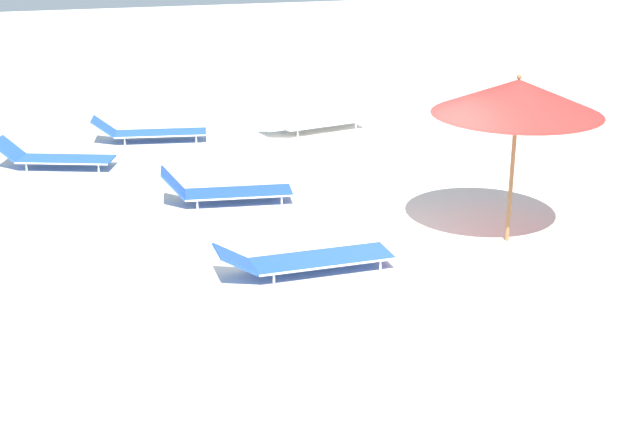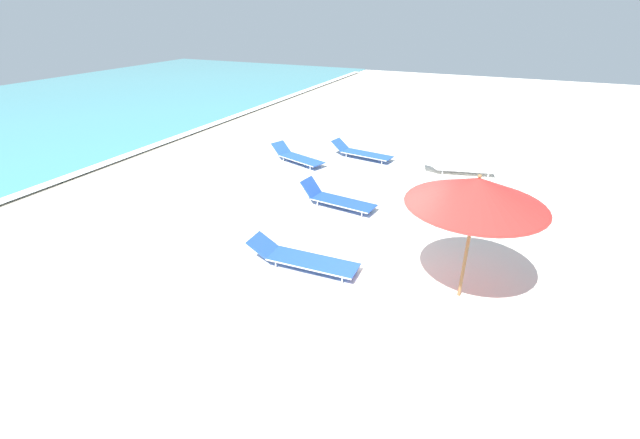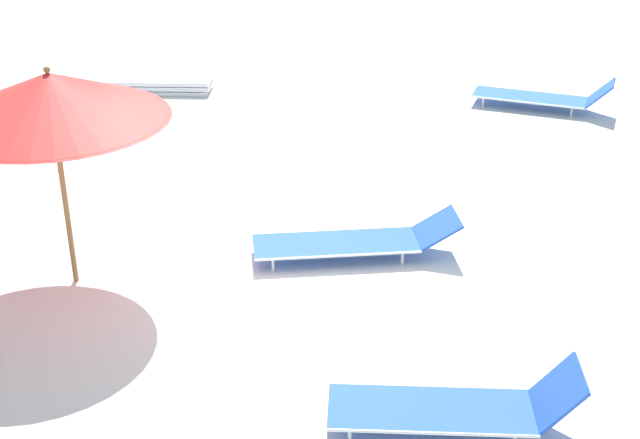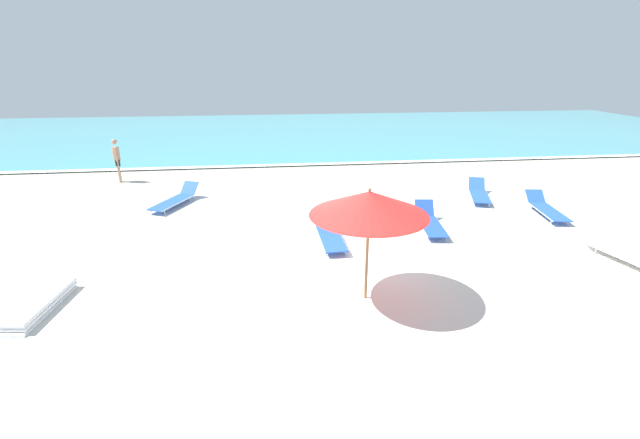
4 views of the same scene
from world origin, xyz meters
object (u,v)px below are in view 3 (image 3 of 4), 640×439
sun_lounger_near_water_left (543,96)px  sun_lounger_near_water_right (457,406)px  beach_umbrella (51,97)px  sun_lounger_beside_umbrella (356,240)px  lounger_stack (159,84)px

sun_lounger_near_water_left → sun_lounger_near_water_right: 8.56m
beach_umbrella → sun_lounger_beside_umbrella: beach_umbrella is taller
sun_lounger_beside_umbrella → sun_lounger_near_water_left: size_ratio=1.04×
lounger_stack → sun_lounger_near_water_right: (9.39, 3.28, 0.10)m
beach_umbrella → sun_lounger_near_water_right: 4.93m
beach_umbrella → sun_lounger_near_water_right: size_ratio=1.13×
sun_lounger_beside_umbrella → sun_lounger_near_water_right: bearing=7.7°
sun_lounger_near_water_right → sun_lounger_near_water_left: bearing=165.4°
sun_lounger_near_water_left → sun_lounger_near_water_right: bearing=2.6°
beach_umbrella → sun_lounger_beside_umbrella: 3.67m
beach_umbrella → lounger_stack: beach_umbrella is taller
beach_umbrella → lounger_stack: (-6.64, 0.34, -1.99)m
beach_umbrella → sun_lounger_near_water_left: beach_umbrella is taller
sun_lounger_beside_umbrella → sun_lounger_near_water_left: bearing=141.2°
sun_lounger_beside_umbrella → sun_lounger_near_water_left: (-4.86, 3.69, 0.01)m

